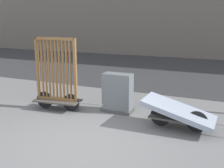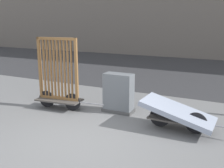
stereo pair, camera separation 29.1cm
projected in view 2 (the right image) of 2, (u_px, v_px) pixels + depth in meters
name	position (u px, v px, depth m)	size (l,w,h in m)	color
ground_plane	(80.00, 141.00, 5.36)	(60.00, 60.00, 0.00)	slate
road_strip	(177.00, 70.00, 12.89)	(56.00, 9.20, 0.01)	#38383A
bike_cart_with_bedframe	(59.00, 83.00, 7.17)	(1.98, 0.69, 1.98)	#4C4742
bike_cart_with_mattress	(178.00, 113.00, 5.83)	(2.15, 0.91, 0.68)	#4C4742
utility_cabinet	(118.00, 94.00, 6.99)	(0.83, 0.43, 1.05)	#4C4C4C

